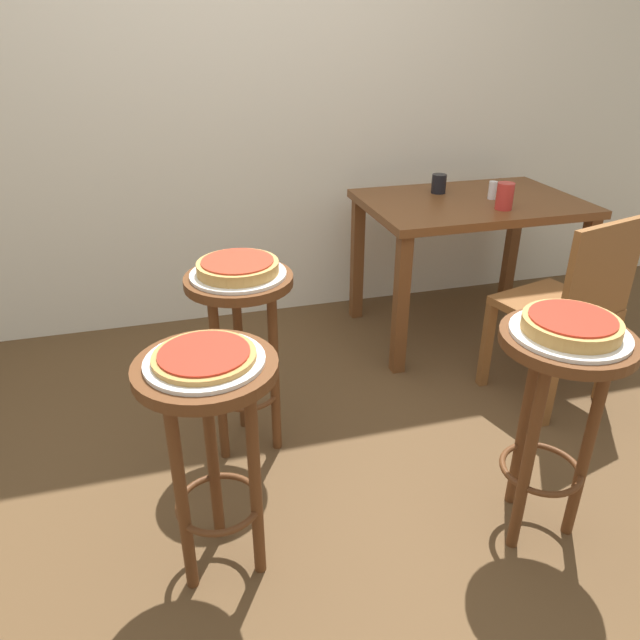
{
  "coord_description": "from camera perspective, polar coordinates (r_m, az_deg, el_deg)",
  "views": [
    {
      "loc": [
        -0.44,
        -1.53,
        1.52
      ],
      "look_at": [
        0.03,
        0.14,
        0.65
      ],
      "focal_mm": 33.38,
      "sensor_mm": 36.0,
      "label": 1
    }
  ],
  "objects": [
    {
      "name": "condiment_shaker",
      "position": [
        3.14,
        16.2,
        11.86
      ],
      "size": [
        0.04,
        0.04,
        0.09
      ],
      "primitive_type": "cylinder",
      "color": "white",
      "rests_on": "dining_table"
    },
    {
      "name": "serving_plate_middle",
      "position": [
        1.58,
        -10.99,
        -3.87
      ],
      "size": [
        0.32,
        0.32,
        0.01
      ],
      "primitive_type": "cylinder",
      "color": "white",
      "rests_on": "stool_middle"
    },
    {
      "name": "pizza_middle",
      "position": [
        1.57,
        -11.04,
        -3.37
      ],
      "size": [
        0.27,
        0.27,
        0.02
      ],
      "color": "#B78442",
      "rests_on": "serving_plate_middle"
    },
    {
      "name": "cup_far_edge",
      "position": [
        3.19,
        11.32,
        12.69
      ],
      "size": [
        0.08,
        0.08,
        0.1
      ],
      "primitive_type": "cylinder",
      "color": "black",
      "rests_on": "dining_table"
    },
    {
      "name": "wooden_chair",
      "position": [
        2.69,
        22.76,
        1.36
      ],
      "size": [
        0.49,
        0.49,
        0.85
      ],
      "color": "brown",
      "rests_on": "ground_plane"
    },
    {
      "name": "pizza_leftside",
      "position": [
        2.09,
        -7.89,
        5.09
      ],
      "size": [
        0.29,
        0.29,
        0.05
      ],
      "color": "tan",
      "rests_on": "serving_plate_leftside"
    },
    {
      "name": "stool_middle",
      "position": [
        1.69,
        -10.41,
        -9.66
      ],
      "size": [
        0.38,
        0.38,
        0.73
      ],
      "color": "#5B3319",
      "rests_on": "ground_plane"
    },
    {
      "name": "dining_table",
      "position": [
        3.14,
        14.1,
        9.24
      ],
      "size": [
        1.07,
        0.73,
        0.73
      ],
      "color": "brown",
      "rests_on": "ground_plane"
    },
    {
      "name": "back_wall",
      "position": [
        3.21,
        -8.66,
        26.03
      ],
      "size": [
        6.0,
        0.1,
        3.0
      ],
      "primitive_type": "cube",
      "color": "silver",
      "rests_on": "ground_plane"
    },
    {
      "name": "ground_plane",
      "position": [
        2.2,
        0.26,
        -17.09
      ],
      "size": [
        6.0,
        6.0,
        0.0
      ],
      "primitive_type": "plane",
      "color": "brown"
    },
    {
      "name": "serving_plate_leftside",
      "position": [
        2.1,
        -7.84,
        4.38
      ],
      "size": [
        0.34,
        0.34,
        0.01
      ],
      "primitive_type": "cylinder",
      "color": "white",
      "rests_on": "stool_leftside"
    },
    {
      "name": "stool_leftside",
      "position": [
        2.19,
        -7.53,
        -0.41
      ],
      "size": [
        0.38,
        0.38,
        0.73
      ],
      "color": "#5B3319",
      "rests_on": "ground_plane"
    },
    {
      "name": "stool_foreground",
      "position": [
        1.92,
        21.77,
        -6.4
      ],
      "size": [
        0.38,
        0.38,
        0.73
      ],
      "color": "#5B3319",
      "rests_on": "ground_plane"
    },
    {
      "name": "pizza_foreground",
      "position": [
        1.81,
        22.96,
        -0.39
      ],
      "size": [
        0.27,
        0.27,
        0.05
      ],
      "color": "tan",
      "rests_on": "serving_plate_foreground"
    },
    {
      "name": "cup_near_edge",
      "position": [
        2.97,
        17.29,
        11.27
      ],
      "size": [
        0.08,
        0.08,
        0.12
      ],
      "primitive_type": "cylinder",
      "color": "red",
      "rests_on": "dining_table"
    },
    {
      "name": "serving_plate_foreground",
      "position": [
        1.83,
        22.8,
        -1.18
      ],
      "size": [
        0.33,
        0.33,
        0.01
      ],
      "primitive_type": "cylinder",
      "color": "white",
      "rests_on": "stool_foreground"
    }
  ]
}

